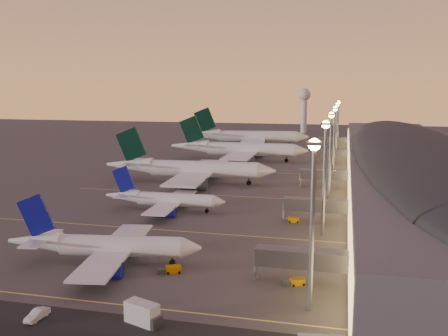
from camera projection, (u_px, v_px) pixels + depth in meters
ground at (172, 224)px, 121.57m from camera, size 700.00×700.00×0.00m
airliner_narrow_south at (104, 246)px, 94.13m from camera, size 37.39×33.75×13.37m
airliner_narrow_north at (165, 199)px, 134.80m from camera, size 33.71×30.06×12.06m
airliner_wide_near at (189, 169)px, 173.72m from camera, size 60.68×55.33×19.42m
airliner_wide_mid at (238, 149)px, 227.48m from camera, size 63.49×57.61×20.37m
airliner_wide_far at (247, 137)px, 281.30m from camera, size 69.10×63.55×22.13m
terminal_building at (408, 157)px, 175.18m from camera, size 56.35×255.00×17.46m
light_masts at (333, 133)px, 172.67m from camera, size 2.20×217.20×25.90m
radar_tower at (304, 103)px, 365.08m from camera, size 9.00×9.00×32.50m
service_lane at (34, 333)px, 67.87m from camera, size 260.00×16.00×0.01m
lane_markings at (214, 192)px, 159.93m from camera, size 90.00×180.36×0.00m
baggage_tug_a at (170, 270)px, 89.81m from camera, size 4.43×3.20×1.23m
baggage_tug_b at (295, 282)px, 84.26m from camera, size 3.94×2.92×1.10m
baggage_tug_c at (291, 220)px, 123.73m from camera, size 4.26×2.16×1.22m
catering_truck_a at (144, 314)px, 70.24m from camera, size 5.90×3.88×3.10m
service_van_c at (37, 315)px, 71.73m from camera, size 1.78×4.38×1.41m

